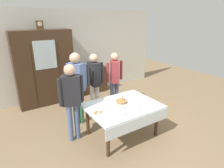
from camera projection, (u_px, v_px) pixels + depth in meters
ground_plane at (117, 130)px, 4.37m from camera, size 12.00×12.00×0.00m
back_wall at (70, 54)px, 6.01m from camera, size 6.40×0.10×2.70m
dining_table at (123, 110)px, 3.97m from camera, size 1.52×1.13×0.73m
wall_cabinet at (45, 69)px, 5.41m from camera, size 1.61×0.46×2.15m
mantel_clock at (40, 25)px, 5.01m from camera, size 0.18×0.11×0.24m
bookshelf_low at (91, 80)px, 6.43m from camera, size 1.06×0.35×0.88m
book_stack at (91, 66)px, 6.26m from camera, size 0.17×0.22×0.11m
tea_cup_mid_left at (137, 107)px, 3.81m from camera, size 0.13×0.13×0.06m
tea_cup_far_right at (124, 114)px, 3.56m from camera, size 0.13×0.13×0.06m
tea_cup_far_left at (123, 108)px, 3.79m from camera, size 0.13×0.13×0.06m
bread_basket at (121, 101)px, 4.06m from camera, size 0.24×0.24×0.16m
pastry_plate at (98, 113)px, 3.60m from camera, size 0.28×0.28×0.05m
spoon_far_left at (134, 97)px, 4.34m from camera, size 0.12×0.02×0.01m
spoon_mid_right at (116, 98)px, 4.28m from camera, size 0.12×0.02×0.01m
person_behind_table_right at (114, 75)px, 5.16m from camera, size 0.52×0.41×1.59m
person_near_right_end at (76, 82)px, 4.29m from camera, size 0.52×0.41×1.75m
person_by_cabinet at (72, 96)px, 3.73m from camera, size 0.52×0.33×1.64m
person_behind_table_left at (94, 78)px, 4.85m from camera, size 0.52×0.36×1.62m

